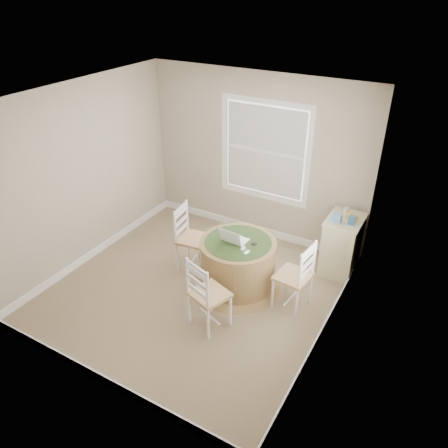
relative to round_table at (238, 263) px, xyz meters
The scene contains 14 objects.
room 0.97m from the round_table, 146.50° to the right, with size 3.64×3.64×2.64m.
round_table is the anchor object (origin of this frame).
chair_left 0.79m from the round_table, behind, with size 0.42×0.40×0.95m, color white, non-canonical shape.
chair_near 0.83m from the round_table, 85.83° to the right, with size 0.42×0.40×0.95m, color white, non-canonical shape.
chair_right 0.79m from the round_table, ahead, with size 0.42×0.40×0.95m, color white, non-canonical shape.
laptop 0.36m from the round_table, behind, with size 0.33×0.30×0.22m.
mouse 0.38m from the round_table, 41.05° to the right, with size 0.06×0.09×0.03m, color white.
phone 0.42m from the round_table, 37.08° to the right, with size 0.04×0.09×0.02m, color #B7BABF.
keys 0.40m from the round_table, 13.53° to the left, with size 0.06×0.05×0.03m, color black.
corner_chest 1.52m from the round_table, 44.31° to the left, with size 0.50×0.65×0.86m.
tissue_box 1.45m from the round_table, 43.09° to the left, with size 0.12×0.12×0.10m, color #5795C8.
box_yellow 1.69m from the round_table, 44.04° to the left, with size 0.15×0.10×0.06m, color gold.
box_blue 1.62m from the round_table, 38.11° to the left, with size 0.08×0.08×0.12m, color #2F5C8F.
cup_cream 1.70m from the round_table, 49.80° to the left, with size 0.07×0.07×0.09m, color beige.
Camera 1 is at (2.69, -3.89, 3.79)m, focal length 35.00 mm.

